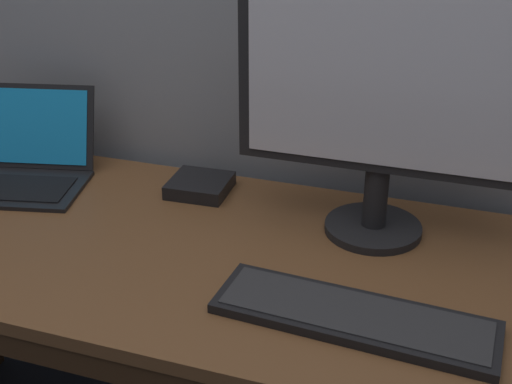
% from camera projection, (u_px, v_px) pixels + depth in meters
% --- Properties ---
extents(desk, '(1.76, 0.68, 0.78)m').
position_uv_depth(desk, '(195.00, 327.00, 1.43)').
color(desk, brown).
rests_on(desk, ground).
extents(laptop_black, '(0.37, 0.35, 0.21)m').
position_uv_depth(laptop_black, '(22.00, 163.00, 1.60)').
color(laptop_black, black).
rests_on(laptop_black, desk).
extents(external_monitor, '(0.57, 0.20, 0.52)m').
position_uv_depth(external_monitor, '(383.00, 100.00, 1.26)').
color(external_monitor, black).
rests_on(external_monitor, desk).
extents(wired_keyboard, '(0.49, 0.17, 0.02)m').
position_uv_depth(wired_keyboard, '(354.00, 317.00, 1.12)').
color(wired_keyboard, black).
rests_on(wired_keyboard, desk).
extents(external_drive_box, '(0.14, 0.14, 0.03)m').
position_uv_depth(external_drive_box, '(200.00, 185.00, 1.56)').
color(external_drive_box, black).
rests_on(external_drive_box, desk).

